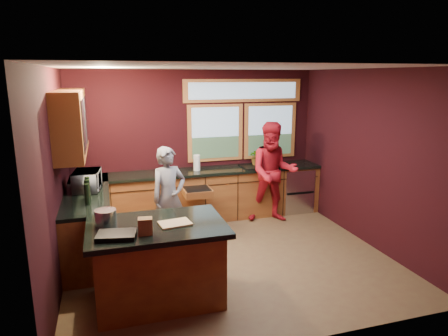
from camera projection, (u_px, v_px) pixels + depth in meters
name	position (u px, v px, depth m)	size (l,w,h in m)	color
floor	(229.00, 258.00, 5.82)	(4.50, 4.50, 0.00)	brown
room_shell	(182.00, 134.00, 5.55)	(4.52, 4.02, 2.71)	black
back_counter	(212.00, 194.00, 7.36)	(4.50, 0.64, 0.93)	#602C16
left_counter	(88.00, 221.00, 5.96)	(0.64, 2.30, 0.93)	#602C16
island	(158.00, 262.00, 4.63)	(1.55, 1.05, 0.95)	#602C16
person_grey	(169.00, 197.00, 6.08)	(0.57, 0.37, 1.56)	slate
person_red	(273.00, 172.00, 7.12)	(0.88, 0.68, 1.81)	#A5131F
microwave	(87.00, 181.00, 5.89)	(0.54, 0.36, 0.30)	#999999
potted_plant	(257.00, 157.00, 7.51)	(0.31, 0.27, 0.35)	#999999
paper_towel	(197.00, 163.00, 7.14)	(0.12, 0.12, 0.28)	silver
cutting_board	(175.00, 223.00, 4.53)	(0.35, 0.25, 0.02)	tan
stock_pot	(106.00, 217.00, 4.49)	(0.24, 0.24, 0.18)	silver
paper_bag	(145.00, 226.00, 4.23)	(0.15, 0.12, 0.18)	brown
black_tray	(117.00, 235.00, 4.16)	(0.40, 0.28, 0.05)	black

